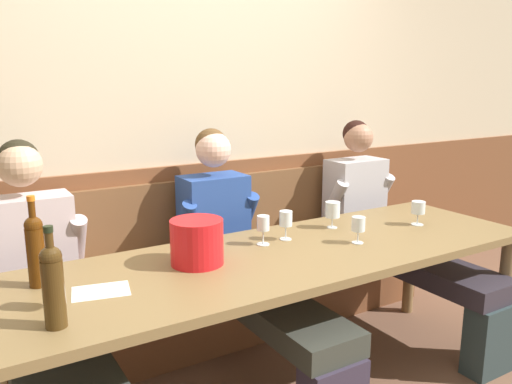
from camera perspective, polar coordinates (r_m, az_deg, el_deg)
The scene contains 17 objects.
room_wall_back at distance 3.09m, azimuth -7.01°, elevation 10.19°, with size 6.80×0.08×2.80m, color beige.
wood_wainscot_panel at distance 3.20m, azimuth -6.18°, elevation -5.93°, with size 6.80×0.03×1.02m, color brown.
wall_bench at distance 3.10m, azimuth -4.40°, elevation -11.04°, with size 2.92×0.42×0.94m.
dining_table at distance 2.41m, azimuth 3.03°, elevation -8.35°, with size 2.62×0.80×0.73m.
person_center_right_seat at distance 2.37m, azimuth -22.59°, elevation -11.19°, with size 0.52×1.25×1.25m.
person_right_seat at distance 2.68m, azimuth -1.38°, elevation -7.16°, with size 0.47×1.26×1.25m.
person_center_left_seat at distance 3.32m, azimuth 14.87°, elevation -3.85°, with size 0.49×1.26×1.25m.
ice_bucket at distance 2.23m, azimuth -6.59°, elevation -5.54°, with size 0.23×0.23×0.20m, color red.
wine_bottle_green_tall at distance 2.13m, azimuth -23.35°, elevation -5.76°, with size 0.07×0.07×0.36m.
wine_bottle_clear_water at distance 1.77m, azimuth -21.67°, elevation -9.44°, with size 0.07×0.07×0.34m.
wine_glass_right_end at distance 2.55m, azimuth 3.34°, elevation -3.07°, with size 0.06×0.06×0.15m.
wine_glass_center_front at distance 2.94m, azimuth 17.61°, elevation -1.79°, with size 0.07×0.07×0.13m.
wine_glass_mid_right at distance 2.47m, azimuth 0.80°, elevation -3.70°, with size 0.06×0.06×0.14m.
wine_glass_mid_left at distance 1.92m, azimuth -21.75°, elevation -9.02°, with size 0.07×0.07×0.16m.
wine_glass_center_rear at distance 2.54m, azimuth 11.32°, elevation -3.59°, with size 0.07×0.07×0.13m.
wine_glass_near_bucket at distance 2.78m, azimuth 8.52°, elevation -2.08°, with size 0.08×0.08×0.14m.
tasting_sheet_left_guest at distance 2.05m, azimuth -16.88°, elevation -10.52°, with size 0.21×0.15×0.00m, color white.
Camera 1 is at (-1.28, -1.72, 1.51)m, focal length 35.92 mm.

